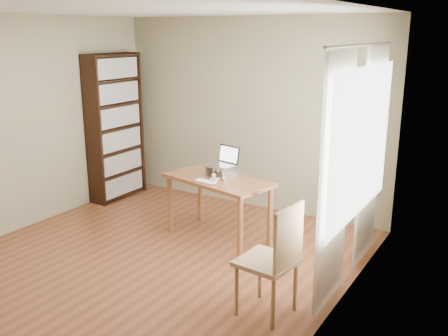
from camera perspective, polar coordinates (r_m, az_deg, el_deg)
room at (r=5.03m, az=-9.06°, el=2.62°), size 4.04×4.54×2.64m
bookshelf at (r=7.43m, az=-12.32°, el=4.56°), size 0.30×0.90×2.10m
curtains at (r=4.86m, az=14.68°, el=0.25°), size 0.03×1.90×2.25m
desk at (r=5.81m, az=-0.67°, el=-2.22°), size 1.38×0.89×0.75m
laptop_stand at (r=5.82m, az=-0.26°, el=-0.20°), size 0.32×0.25×0.13m
laptop at (r=5.84m, az=0.01°, el=0.90°), size 0.34×0.31×0.22m
keyboard at (r=5.62m, az=-2.12°, el=-1.58°), size 0.30×0.16×0.02m
coaster at (r=5.27m, az=3.99°, el=-2.82°), size 0.10×0.10×0.01m
cat at (r=5.84m, az=0.14°, el=-0.37°), size 0.24×0.48×0.14m
chair at (r=4.30m, az=5.91°, el=-9.99°), size 0.50×0.50×1.03m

